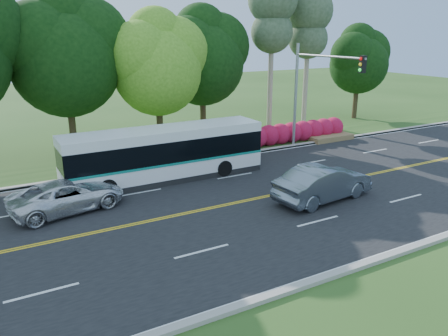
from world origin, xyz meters
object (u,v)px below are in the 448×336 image
transit_bus (165,154)px  sedan (323,183)px  traffic_signal (315,82)px  suv (68,196)px

transit_bus → sedan: size_ratio=2.11×
traffic_signal → transit_bus: bearing=-176.9°
sedan → traffic_signal: bearing=-42.4°
transit_bus → suv: 5.83m
sedan → suv: size_ratio=1.02×
transit_bus → sedan: (5.44, -6.48, -0.56)m
traffic_signal → transit_bus: (-10.59, -0.58, -3.25)m
traffic_signal → transit_bus: 11.09m
suv → sedan: bearing=-123.4°
traffic_signal → suv: traffic_signal is taller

